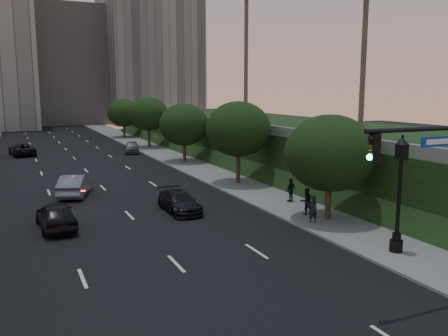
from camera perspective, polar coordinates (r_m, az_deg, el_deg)
name	(u,v)px	position (r m, az deg, el deg)	size (l,w,h in m)	color
ground	(222,312)	(17.11, -0.21, -16.95)	(160.00, 160.00, 0.00)	black
road_surface	(89,174)	(45.10, -15.90, -0.69)	(16.00, 140.00, 0.02)	black
sidewalk_right	(194,166)	(47.60, -3.62, 0.25)	(4.50, 140.00, 0.15)	slate
embankment	(305,144)	(50.93, 9.66, 2.92)	(18.00, 90.00, 4.00)	black
parapet_wall	(232,124)	(46.53, 0.97, 5.36)	(0.35, 90.00, 0.70)	slate
office_block_mid	(65,66)	(116.79, -18.54, 11.52)	(22.00, 18.00, 26.00)	#A9A49B
office_block_right	(148,45)	(114.57, -9.08, 14.44)	(20.00, 22.00, 36.00)	gray
tree_right_a	(330,153)	(27.76, 12.61, 1.75)	(5.20, 5.20, 6.24)	#38281C
tree_right_b	(238,129)	(37.95, 1.73, 4.70)	(5.20, 5.20, 6.74)	#38281C
tree_right_c	(184,125)	(49.97, -4.82, 5.22)	(5.20, 5.20, 6.24)	#38281C
tree_right_d	(148,114)	(63.29, -9.08, 6.45)	(5.20, 5.20, 6.74)	#38281C
tree_right_e	(124,113)	(77.88, -11.99, 6.52)	(5.20, 5.20, 6.24)	#38281C
street_lamp	(399,199)	(23.16, 20.29, -3.57)	(0.64, 0.64, 5.62)	black
sedan_near_left	(56,215)	(27.75, -19.55, -5.40)	(1.83, 4.55, 1.55)	black
sedan_mid_left	(75,185)	(35.96, -17.51, -1.98)	(1.68, 4.82, 1.59)	slate
sedan_far_left	(22,149)	(60.39, -23.13, 2.07)	(2.40, 5.21, 1.45)	black
sedan_near_right	(179,202)	(29.97, -5.40, -4.07)	(1.83, 4.50, 1.31)	black
sedan_far_right	(132,147)	(58.81, -11.03, 2.47)	(1.71, 4.25, 1.45)	slate
pedestrian_a	(313,209)	(27.33, 10.62, -4.87)	(0.58, 0.38, 1.59)	black
pedestrian_b	(306,201)	(29.04, 9.85, -3.95)	(0.80, 0.62, 1.64)	black
pedestrian_c	(291,190)	(32.26, 8.05, -2.61)	(0.94, 0.39, 1.61)	black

